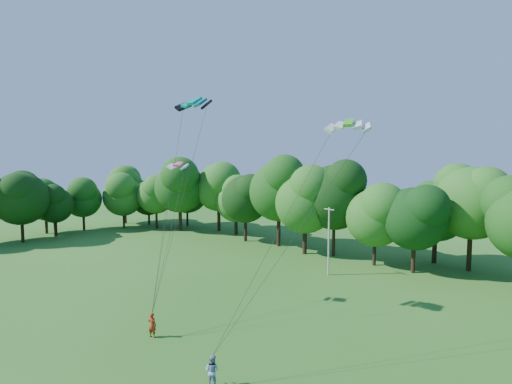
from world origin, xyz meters
The scene contains 9 objects.
utility_pole centered at (0.18, 27.05, 3.67)m, with size 1.36×0.55×7.08m.
kite_flyer_left centered at (-2.74, 6.68, 0.86)m, with size 0.63×0.41×1.72m, color #A72D15.
kite_flyer_right centered at (4.51, 4.92, 0.85)m, with size 0.83×0.64×1.70m, color #8FA1C6.
kite_teal centered at (-3.44, 11.63, 16.49)m, with size 2.95×1.54×0.73m.
kite_green centered at (8.12, 13.70, 14.40)m, with size 2.98×1.91×0.61m.
kite_pink centered at (-5.91, 12.08, 11.69)m, with size 1.92×1.45×0.37m.
tree_back_west centered at (-33.56, 38.83, 7.79)m, with size 8.58×8.58×12.48m.
tree_back_center centered at (6.99, 33.25, 6.64)m, with size 7.31×7.31×10.63m.
tree_flank_west centered at (-46.44, 20.23, 5.72)m, with size 6.30×6.30×9.17m.
Camera 1 is at (18.73, -9.98, 12.25)m, focal length 28.00 mm.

